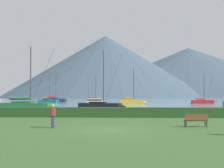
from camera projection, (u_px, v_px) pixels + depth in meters
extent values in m
plane|color=#3D602D|center=(108.00, 130.00, 19.38)|extent=(1000.00, 1000.00, 0.00)
cube|color=gray|center=(123.00, 100.00, 156.14)|extent=(320.00, 246.00, 0.00)
cube|color=#284C23|center=(114.00, 112.00, 30.38)|extent=(80.00, 1.20, 1.02)
cube|color=#19707A|center=(48.00, 101.00, 88.97)|extent=(6.36, 3.28, 0.95)
cone|color=#19707A|center=(59.00, 101.00, 88.11)|extent=(1.18, 1.01, 0.81)
cube|color=#16646E|center=(47.00, 100.00, 89.07)|extent=(2.50, 1.89, 0.61)
cylinder|color=#333338|center=(50.00, 86.00, 89.03)|extent=(0.12, 0.12, 9.32)
cylinder|color=#333338|center=(46.00, 98.00, 89.22)|extent=(2.69, 0.66, 0.10)
cylinder|color=orange|center=(46.00, 98.00, 89.22)|extent=(2.35, 0.85, 0.38)
cylinder|color=#333338|center=(54.00, 87.00, 88.66)|extent=(2.83, 0.62, 8.86)
cube|color=#236B38|center=(26.00, 107.00, 42.58)|extent=(7.85, 3.43, 1.20)
cone|color=#236B38|center=(54.00, 107.00, 41.92)|extent=(1.41, 1.15, 1.02)
cube|color=#206032|center=(23.00, 104.00, 42.67)|extent=(3.01, 2.12, 0.76)
cylinder|color=#333338|center=(31.00, 76.00, 42.66)|extent=(0.15, 0.15, 8.86)
cylinder|color=#333338|center=(19.00, 98.00, 42.80)|extent=(3.42, 0.51, 0.13)
cylinder|color=#2D7542|center=(19.00, 98.00, 42.80)|extent=(2.94, 0.79, 0.48)
cylinder|color=#333338|center=(42.00, 78.00, 42.38)|extent=(3.60, 0.43, 8.43)
cube|color=red|center=(202.00, 102.00, 82.99)|extent=(6.03, 2.10, 0.95)
cone|color=red|center=(215.00, 102.00, 82.82)|extent=(1.04, 0.81, 0.80)
cube|color=#A52020|center=(201.00, 101.00, 83.02)|extent=(2.25, 1.46, 0.60)
cylinder|color=#333338|center=(204.00, 87.00, 83.13)|extent=(0.12, 0.12, 8.11)
cylinder|color=#333338|center=(199.00, 98.00, 83.07)|extent=(2.71, 0.12, 0.10)
cylinder|color=gray|center=(199.00, 98.00, 83.07)|extent=(2.31, 0.39, 0.38)
cylinder|color=#333338|center=(209.00, 88.00, 83.05)|extent=(2.86, 0.04, 7.71)
cube|color=black|center=(100.00, 106.00, 46.71)|extent=(7.08, 3.95, 1.06)
cone|color=black|center=(123.00, 107.00, 45.56)|extent=(1.34, 1.16, 0.90)
cube|color=black|center=(98.00, 104.00, 46.84)|extent=(2.82, 2.20, 0.67)
cylinder|color=#333338|center=(103.00, 78.00, 46.71)|extent=(0.13, 0.13, 8.85)
cylinder|color=#333338|center=(95.00, 99.00, 47.03)|extent=(2.95, 0.89, 0.12)
cylinder|color=tan|center=(95.00, 99.00, 47.03)|extent=(2.59, 1.07, 0.42)
cylinder|color=#333338|center=(113.00, 80.00, 46.23)|extent=(3.09, 0.85, 8.42)
cube|color=gold|center=(132.00, 102.00, 77.76)|extent=(6.26, 2.19, 0.98)
cone|color=gold|center=(145.00, 102.00, 77.57)|extent=(1.08, 0.84, 0.83)
cube|color=gold|center=(130.00, 101.00, 77.79)|extent=(2.33, 1.52, 0.62)
cylinder|color=#333338|center=(134.00, 84.00, 77.92)|extent=(0.12, 0.12, 9.44)
cylinder|color=#333338|center=(128.00, 98.00, 77.84)|extent=(2.81, 0.13, 0.11)
cylinder|color=orange|center=(128.00, 98.00, 77.84)|extent=(2.39, 0.41, 0.39)
cylinder|color=#333338|center=(139.00, 85.00, 77.83)|extent=(2.97, 0.05, 8.98)
cube|color=navy|center=(54.00, 100.00, 101.43)|extent=(7.55, 2.93, 1.17)
cone|color=navy|center=(66.00, 100.00, 101.02)|extent=(1.32, 1.06, 0.99)
cube|color=#1B2449|center=(53.00, 99.00, 101.49)|extent=(2.85, 1.93, 0.74)
cylinder|color=#333338|center=(56.00, 87.00, 101.56)|extent=(0.15, 0.15, 9.45)
cylinder|color=#333338|center=(51.00, 97.00, 101.58)|extent=(3.34, 0.30, 0.13)
cylinder|color=red|center=(51.00, 97.00, 101.58)|extent=(2.86, 0.62, 0.47)
cylinder|color=#333338|center=(61.00, 87.00, 101.38)|extent=(3.53, 0.22, 8.99)
cube|color=white|center=(94.00, 101.00, 104.06)|extent=(6.01, 2.82, 0.91)
cone|color=white|center=(103.00, 101.00, 103.43)|extent=(1.09, 0.91, 0.77)
cube|color=silver|center=(94.00, 100.00, 104.14)|extent=(2.33, 1.69, 0.58)
cylinder|color=#333338|center=(96.00, 87.00, 104.15)|extent=(0.12, 0.12, 9.33)
cylinder|color=#333338|center=(92.00, 98.00, 104.25)|extent=(2.59, 0.48, 0.10)
cylinder|color=#2D7542|center=(92.00, 98.00, 104.25)|extent=(2.24, 0.69, 0.36)
cylinder|color=#333338|center=(99.00, 88.00, 103.88)|extent=(2.72, 0.43, 8.87)
cone|color=#9E9EA3|center=(0.00, 101.00, 82.56)|extent=(1.43, 1.18, 1.02)
cube|color=brown|center=(196.00, 121.00, 21.05)|extent=(1.69, 0.60, 0.06)
cube|color=brown|center=(197.00, 117.00, 20.87)|extent=(1.66, 0.28, 0.45)
cylinder|color=#333338|center=(205.00, 123.00, 21.24)|extent=(0.08, 0.08, 0.45)
cylinder|color=#333338|center=(185.00, 124.00, 21.17)|extent=(0.08, 0.08, 0.45)
cylinder|color=#333338|center=(207.00, 124.00, 20.91)|extent=(0.08, 0.08, 0.45)
cylinder|color=#333338|center=(186.00, 124.00, 20.84)|extent=(0.08, 0.08, 0.45)
cylinder|color=#2D3347|center=(52.00, 122.00, 20.28)|extent=(0.14, 0.14, 0.85)
cylinder|color=#2D3347|center=(53.00, 122.00, 20.45)|extent=(0.14, 0.14, 0.85)
cylinder|color=maroon|center=(53.00, 112.00, 20.39)|extent=(0.36, 0.36, 0.55)
cylinder|color=maroon|center=(52.00, 112.00, 20.16)|extent=(0.09, 0.09, 0.50)
cylinder|color=maroon|center=(54.00, 111.00, 20.63)|extent=(0.09, 0.09, 0.50)
sphere|color=tan|center=(53.00, 106.00, 20.41)|extent=(0.22, 0.22, 0.22)
cone|color=#425666|center=(106.00, 67.00, 309.07)|extent=(213.66, 213.66, 65.97)
cone|color=#425666|center=(189.00, 72.00, 394.89)|extent=(322.07, 322.07, 67.04)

